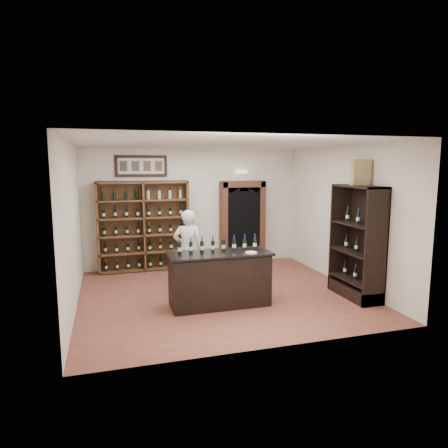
{
  "coord_description": "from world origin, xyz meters",
  "views": [
    {
      "loc": [
        -2.14,
        -7.46,
        2.6
      ],
      "look_at": [
        0.15,
        0.3,
        1.38
      ],
      "focal_mm": 32.0,
      "sensor_mm": 36.0,
      "label": 1
    }
  ],
  "objects": [
    {
      "name": "floor",
      "position": [
        0.0,
        0.0,
        0.0
      ],
      "size": [
        5.5,
        5.5,
        0.0
      ],
      "primitive_type": "plane",
      "color": "brown",
      "rests_on": "ground"
    },
    {
      "name": "ceiling",
      "position": [
        0.0,
        0.0,
        3.0
      ],
      "size": [
        5.5,
        5.5,
        0.0
      ],
      "primitive_type": "plane",
      "rotation": [
        3.14,
        0.0,
        0.0
      ],
      "color": "white",
      "rests_on": "wall_back"
    },
    {
      "name": "wall_back",
      "position": [
        0.0,
        2.5,
        1.5
      ],
      "size": [
        5.5,
        0.04,
        3.0
      ],
      "primitive_type": "cube",
      "color": "white",
      "rests_on": "ground"
    },
    {
      "name": "wall_left",
      "position": [
        -2.75,
        0.0,
        1.5
      ],
      "size": [
        0.04,
        5.0,
        3.0
      ],
      "primitive_type": "cube",
      "color": "white",
      "rests_on": "ground"
    },
    {
      "name": "wall_right",
      "position": [
        2.75,
        0.0,
        1.5
      ],
      "size": [
        0.04,
        5.0,
        3.0
      ],
      "primitive_type": "cube",
      "color": "white",
      "rests_on": "ground"
    },
    {
      "name": "wine_shelf",
      "position": [
        -1.3,
        2.33,
        1.1
      ],
      "size": [
        2.2,
        0.38,
        2.2
      ],
      "color": "brown",
      "rests_on": "ground"
    },
    {
      "name": "framed_picture",
      "position": [
        -1.3,
        2.47,
        2.55
      ],
      "size": [
        1.25,
        0.04,
        0.52
      ],
      "primitive_type": "cube",
      "color": "black",
      "rests_on": "wall_back"
    },
    {
      "name": "arched_doorway",
      "position": [
        1.25,
        2.33,
        1.14
      ],
      "size": [
        1.17,
        0.35,
        2.17
      ],
      "color": "black",
      "rests_on": "ground"
    },
    {
      "name": "emergency_light",
      "position": [
        1.25,
        2.42,
        2.4
      ],
      "size": [
        0.3,
        0.1,
        0.1
      ],
      "primitive_type": "cube",
      "color": "white",
      "rests_on": "wall_back"
    },
    {
      "name": "tasting_counter",
      "position": [
        -0.2,
        -0.6,
        0.49
      ],
      "size": [
        1.88,
        0.78,
        1.0
      ],
      "color": "black",
      "rests_on": "ground"
    },
    {
      "name": "counter_bottle_0",
      "position": [
        -0.92,
        -0.52,
        1.11
      ],
      "size": [
        0.07,
        0.07,
        0.3
      ],
      "color": "black",
      "rests_on": "tasting_counter"
    },
    {
      "name": "counter_bottle_1",
      "position": [
        -0.71,
        -0.52,
        1.11
      ],
      "size": [
        0.07,
        0.07,
        0.3
      ],
      "color": "black",
      "rests_on": "tasting_counter"
    },
    {
      "name": "counter_bottle_2",
      "position": [
        -0.51,
        -0.52,
        1.11
      ],
      "size": [
        0.07,
        0.07,
        0.3
      ],
      "color": "black",
      "rests_on": "tasting_counter"
    },
    {
      "name": "counter_bottle_3",
      "position": [
        -0.3,
        -0.52,
        1.11
      ],
      "size": [
        0.07,
        0.07,
        0.3
      ],
      "color": "black",
      "rests_on": "tasting_counter"
    },
    {
      "name": "counter_bottle_4",
      "position": [
        -0.1,
        -0.52,
        1.11
      ],
      "size": [
        0.07,
        0.07,
        0.3
      ],
      "color": "black",
      "rests_on": "tasting_counter"
    },
    {
      "name": "counter_bottle_5",
      "position": [
        0.11,
        -0.52,
        1.11
      ],
      "size": [
        0.07,
        0.07,
        0.3
      ],
      "color": "black",
      "rests_on": "tasting_counter"
    },
    {
      "name": "counter_bottle_6",
      "position": [
        0.31,
        -0.52,
        1.11
      ],
      "size": [
        0.07,
        0.07,
        0.3
      ],
      "color": "black",
      "rests_on": "tasting_counter"
    },
    {
      "name": "counter_bottle_7",
      "position": [
        0.52,
        -0.52,
        1.11
      ],
      "size": [
        0.07,
        0.07,
        0.3
      ],
      "color": "black",
      "rests_on": "tasting_counter"
    },
    {
      "name": "side_cabinet",
      "position": [
        2.52,
        -0.9,
        0.75
      ],
      "size": [
        0.48,
        1.2,
        2.2
      ],
      "color": "black",
      "rests_on": "ground"
    },
    {
      "name": "shopkeeper",
      "position": [
        -0.54,
        0.62,
        0.83
      ],
      "size": [
        0.67,
        0.51,
        1.66
      ],
      "primitive_type": "imported",
      "rotation": [
        0.0,
        0.0,
        2.95
      ],
      "color": "silver",
      "rests_on": "ground"
    },
    {
      "name": "plate",
      "position": [
        0.34,
        -0.81,
        1.01
      ],
      "size": [
        0.22,
        0.22,
        0.02
      ],
      "primitive_type": "cylinder",
      "color": "beige",
      "rests_on": "tasting_counter"
    },
    {
      "name": "wine_crate",
      "position": [
        2.53,
        -0.86,
        2.45
      ],
      "size": [
        0.37,
        0.2,
        0.49
      ],
      "primitive_type": "cube",
      "rotation": [
        0.0,
        0.0,
        -0.17
      ],
      "color": "tan",
      "rests_on": "side_cabinet"
    }
  ]
}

